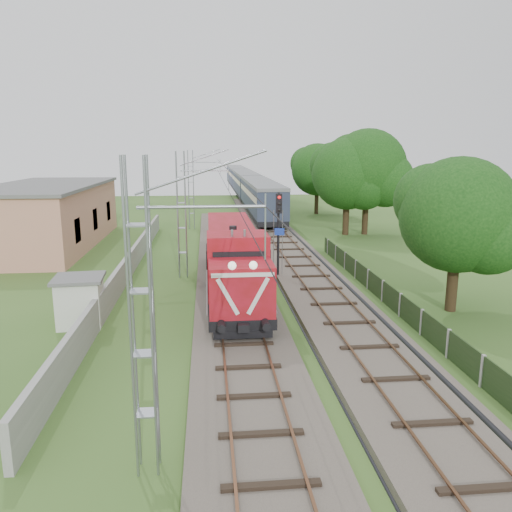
{
  "coord_description": "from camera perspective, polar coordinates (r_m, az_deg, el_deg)",
  "views": [
    {
      "loc": [
        -1.36,
        -19.68,
        8.13
      ],
      "look_at": [
        1.31,
        7.71,
        2.2
      ],
      "focal_mm": 35.0,
      "sensor_mm": 36.0,
      "label": 1
    }
  ],
  "objects": [
    {
      "name": "relay_hut",
      "position": [
        24.85,
        -19.46,
        -4.82
      ],
      "size": [
        2.41,
        2.41,
        2.32
      ],
      "color": "silver",
      "rests_on": "ground"
    },
    {
      "name": "track_side",
      "position": [
        40.97,
        3.47,
        0.95
      ],
      "size": [
        4.2,
        80.0,
        0.45
      ],
      "color": "#6B6054",
      "rests_on": "ground"
    },
    {
      "name": "locomotive",
      "position": [
        28.07,
        -2.66,
        -0.16
      ],
      "size": [
        2.85,
        16.25,
        4.13
      ],
      "color": "black",
      "rests_on": "ground"
    },
    {
      "name": "signal_post",
      "position": [
        30.97,
        2.61,
        4.08
      ],
      "size": [
        0.6,
        0.47,
        5.51
      ],
      "color": "black",
      "rests_on": "ground"
    },
    {
      "name": "tree_b",
      "position": [
        49.06,
        12.72,
        9.68
      ],
      "size": [
        7.73,
        7.37,
        10.03
      ],
      "color": "#3D2919",
      "rests_on": "ground"
    },
    {
      "name": "tree_d",
      "position": [
        63.85,
        7.1,
        9.71
      ],
      "size": [
        6.81,
        6.48,
        8.82
      ],
      "color": "#3D2919",
      "rests_on": "ground"
    },
    {
      "name": "fence",
      "position": [
        25.67,
        16.17,
        -5.4
      ],
      "size": [
        0.12,
        32.0,
        1.2
      ],
      "color": "black",
      "rests_on": "ground"
    },
    {
      "name": "tree_a",
      "position": [
        26.63,
        22.24,
        4.21
      ],
      "size": [
        6.02,
        5.73,
        7.8
      ],
      "color": "#3D2919",
      "rests_on": "ground"
    },
    {
      "name": "track_main",
      "position": [
        27.88,
        -2.55,
        -4.42
      ],
      "size": [
        4.2,
        70.0,
        0.45
      ],
      "color": "#6B6054",
      "rests_on": "ground"
    },
    {
      "name": "catenary",
      "position": [
        31.98,
        -8.39,
        4.7
      ],
      "size": [
        3.31,
        70.0,
        8.0
      ],
      "color": "gray",
      "rests_on": "ground"
    },
    {
      "name": "station_building",
      "position": [
        46.09,
        -22.8,
        4.36
      ],
      "size": [
        8.4,
        20.4,
        5.22
      ],
      "color": "tan",
      "rests_on": "ground"
    },
    {
      "name": "tree_c",
      "position": [
        48.48,
        10.52,
        9.12
      ],
      "size": [
        7.09,
        6.75,
        9.19
      ],
      "color": "#3D2919",
      "rests_on": "ground"
    },
    {
      "name": "ground",
      "position": [
        21.34,
        -1.51,
        -10.24
      ],
      "size": [
        140.0,
        140.0,
        0.0
      ],
      "primitive_type": "plane",
      "color": "#335620",
      "rests_on": "ground"
    },
    {
      "name": "boundary_wall",
      "position": [
        32.93,
        -14.4,
        -1.18
      ],
      "size": [
        0.25,
        40.0,
        1.5
      ],
      "primitive_type": "cube",
      "color": "#9E9E99",
      "rests_on": "ground"
    },
    {
      "name": "coach_rake",
      "position": [
        84.1,
        -1.24,
        8.42
      ],
      "size": [
        3.24,
        72.22,
        3.74
      ],
      "color": "black",
      "rests_on": "ground"
    }
  ]
}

